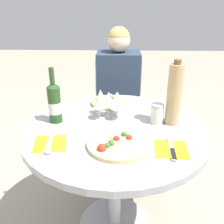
{
  "coord_description": "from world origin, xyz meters",
  "views": [
    {
      "loc": [
        0.02,
        -1.19,
        1.37
      ],
      "look_at": [
        -0.02,
        -0.02,
        0.83
      ],
      "focal_mm": 40.0,
      "sensor_mm": 36.0,
      "label": 1
    }
  ],
  "objects_px": {
    "seated_diner": "(118,112)",
    "tall_carafe": "(174,95)",
    "pizza_large": "(118,143)",
    "chair_behind_diner": "(118,113)",
    "wine_bottle": "(55,103)",
    "dining_table": "(115,147)"
  },
  "relations": [
    {
      "from": "chair_behind_diner",
      "to": "tall_carafe",
      "type": "height_order",
      "value": "tall_carafe"
    },
    {
      "from": "seated_diner",
      "to": "wine_bottle",
      "type": "height_order",
      "value": "seated_diner"
    },
    {
      "from": "seated_diner",
      "to": "tall_carafe",
      "type": "bearing_deg",
      "value": 116.44
    },
    {
      "from": "wine_bottle",
      "to": "tall_carafe",
      "type": "bearing_deg",
      "value": -0.28
    },
    {
      "from": "seated_diner",
      "to": "pizza_large",
      "type": "relative_size",
      "value": 3.92
    },
    {
      "from": "dining_table",
      "to": "tall_carafe",
      "type": "distance_m",
      "value": 0.43
    },
    {
      "from": "tall_carafe",
      "to": "chair_behind_diner",
      "type": "bearing_deg",
      "value": 111.65
    },
    {
      "from": "seated_diner",
      "to": "dining_table",
      "type": "bearing_deg",
      "value": 88.77
    },
    {
      "from": "chair_behind_diner",
      "to": "wine_bottle",
      "type": "bearing_deg",
      "value": 64.97
    },
    {
      "from": "pizza_large",
      "to": "wine_bottle",
      "type": "relative_size",
      "value": 0.97
    },
    {
      "from": "chair_behind_diner",
      "to": "wine_bottle",
      "type": "distance_m",
      "value": 0.92
    },
    {
      "from": "dining_table",
      "to": "wine_bottle",
      "type": "distance_m",
      "value": 0.42
    },
    {
      "from": "wine_bottle",
      "to": "tall_carafe",
      "type": "relative_size",
      "value": 0.87
    },
    {
      "from": "dining_table",
      "to": "tall_carafe",
      "type": "bearing_deg",
      "value": 10.52
    },
    {
      "from": "dining_table",
      "to": "pizza_large",
      "type": "distance_m",
      "value": 0.23
    },
    {
      "from": "dining_table",
      "to": "chair_behind_diner",
      "type": "relative_size",
      "value": 1.1
    },
    {
      "from": "pizza_large",
      "to": "wine_bottle",
      "type": "bearing_deg",
      "value": 144.85
    },
    {
      "from": "tall_carafe",
      "to": "pizza_large",
      "type": "bearing_deg",
      "value": -140.51
    },
    {
      "from": "chair_behind_diner",
      "to": "wine_bottle",
      "type": "height_order",
      "value": "wine_bottle"
    },
    {
      "from": "wine_bottle",
      "to": "tall_carafe",
      "type": "height_order",
      "value": "tall_carafe"
    },
    {
      "from": "pizza_large",
      "to": "wine_bottle",
      "type": "xyz_separation_m",
      "value": [
        -0.35,
        0.25,
        0.1
      ]
    },
    {
      "from": "wine_bottle",
      "to": "seated_diner",
      "type": "bearing_deg",
      "value": 59.65
    }
  ]
}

